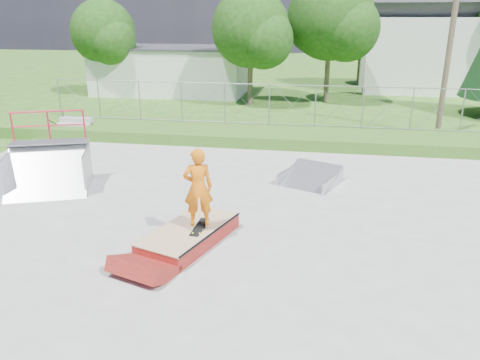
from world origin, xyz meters
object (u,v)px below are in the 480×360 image
(grind_box, at_px, (189,235))
(skater, at_px, (198,191))
(quarter_pipe, at_px, (46,155))
(flat_bank_ramp, at_px, (310,177))

(grind_box, distance_m, skater, 1.19)
(grind_box, distance_m, quarter_pipe, 5.85)
(grind_box, relative_size, flat_bank_ramp, 1.69)
(grind_box, distance_m, flat_bank_ramp, 5.37)
(skater, bearing_deg, quarter_pipe, -44.42)
(grind_box, xyz_separation_m, quarter_pipe, (-5.14, 2.62, 0.96))
(flat_bank_ramp, height_order, skater, skater)
(quarter_pipe, distance_m, skater, 6.02)
(grind_box, height_order, flat_bank_ramp, flat_bank_ramp)
(quarter_pipe, xyz_separation_m, flat_bank_ramp, (7.81, 2.04, -0.91))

